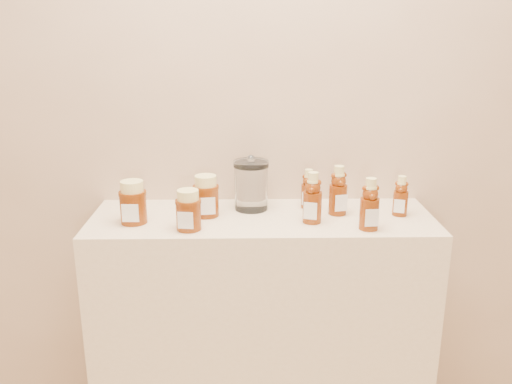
{
  "coord_description": "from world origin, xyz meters",
  "views": [
    {
      "loc": [
        -0.05,
        -0.23,
        1.54
      ],
      "look_at": [
        -0.02,
        1.52,
        1.0
      ],
      "focal_mm": 38.0,
      "sensor_mm": 36.0,
      "label": 1
    }
  ],
  "objects_px": {
    "bear_bottle_front_left": "(313,194)",
    "honey_jar_left": "(133,202)",
    "bear_bottle_back_left": "(308,186)",
    "glass_canister": "(251,183)",
    "display_table": "(262,330)"
  },
  "relations": [
    {
      "from": "honey_jar_left",
      "to": "bear_bottle_back_left",
      "type": "bearing_deg",
      "value": 15.76
    },
    {
      "from": "honey_jar_left",
      "to": "display_table",
      "type": "bearing_deg",
      "value": 8.54
    },
    {
      "from": "honey_jar_left",
      "to": "bear_bottle_front_left",
      "type": "bearing_deg",
      "value": 1.36
    },
    {
      "from": "bear_bottle_back_left",
      "to": "glass_canister",
      "type": "distance_m",
      "value": 0.21
    },
    {
      "from": "honey_jar_left",
      "to": "glass_canister",
      "type": "xyz_separation_m",
      "value": [
        0.4,
        0.14,
        0.02
      ]
    },
    {
      "from": "bear_bottle_front_left",
      "to": "honey_jar_left",
      "type": "xyz_separation_m",
      "value": [
        -0.6,
        0.01,
        -0.03
      ]
    },
    {
      "from": "bear_bottle_back_left",
      "to": "bear_bottle_front_left",
      "type": "xyz_separation_m",
      "value": [
        -0.0,
        -0.16,
        0.02
      ]
    },
    {
      "from": "bear_bottle_front_left",
      "to": "glass_canister",
      "type": "distance_m",
      "value": 0.25
    },
    {
      "from": "display_table",
      "to": "bear_bottle_back_left",
      "type": "relative_size",
      "value": 7.37
    },
    {
      "from": "display_table",
      "to": "bear_bottle_back_left",
      "type": "xyz_separation_m",
      "value": [
        0.17,
        0.1,
        0.53
      ]
    },
    {
      "from": "glass_canister",
      "to": "bear_bottle_back_left",
      "type": "bearing_deg",
      "value": 3.62
    },
    {
      "from": "display_table",
      "to": "bear_bottle_back_left",
      "type": "distance_m",
      "value": 0.57
    },
    {
      "from": "bear_bottle_back_left",
      "to": "glass_canister",
      "type": "relative_size",
      "value": 0.83
    },
    {
      "from": "honey_jar_left",
      "to": "glass_canister",
      "type": "height_order",
      "value": "glass_canister"
    },
    {
      "from": "bear_bottle_back_left",
      "to": "glass_canister",
      "type": "height_order",
      "value": "glass_canister"
    }
  ]
}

